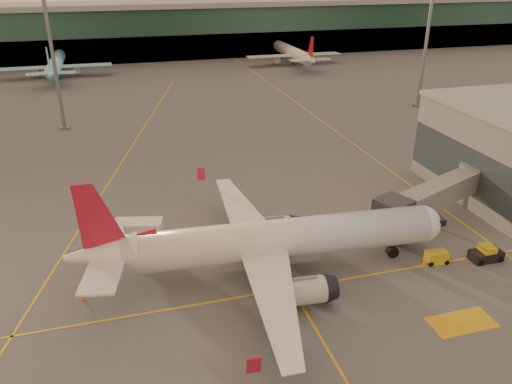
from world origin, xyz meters
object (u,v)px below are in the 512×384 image
object	(u,v)px
gpu_cart	(437,257)
pushback_tug	(486,254)
main_airplane	(268,242)
catering_truck	(140,235)

from	to	relation	value
gpu_cart	pushback_tug	size ratio (longest dim) A/B	0.71
main_airplane	catering_truck	bearing A→B (deg)	152.45
main_airplane	gpu_cart	size ratio (longest dim) A/B	15.94
main_airplane	catering_truck	size ratio (longest dim) A/B	7.00
pushback_tug	catering_truck	bearing A→B (deg)	161.88
catering_truck	gpu_cart	distance (m)	32.27
catering_truck	pushback_tug	xyz separation A→B (m)	(35.92, -11.61, -1.56)
catering_truck	main_airplane	bearing A→B (deg)	-17.65
pushback_tug	gpu_cart	bearing A→B (deg)	169.51
gpu_cart	pushback_tug	world-z (taller)	pushback_tug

